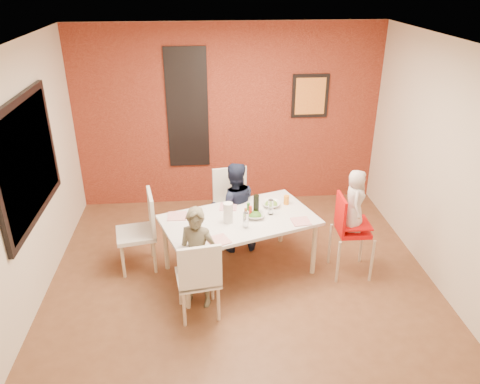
{
  "coord_description": "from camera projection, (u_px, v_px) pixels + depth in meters",
  "views": [
    {
      "loc": [
        -0.42,
        -4.46,
        3.35
      ],
      "look_at": [
        0.0,
        0.3,
        1.05
      ],
      "focal_mm": 35.0,
      "sensor_mm": 36.0,
      "label": 1
    }
  ],
  "objects": [
    {
      "name": "glassblock_surround",
      "position": [
        187.0,
        109.0,
        6.78
      ],
      "size": [
        0.6,
        0.03,
        1.76
      ],
      "primitive_type": "cube",
      "color": "black",
      "rests_on": "wall_back"
    },
    {
      "name": "wall_left",
      "position": [
        21.0,
        186.0,
        4.73
      ],
      "size": [
        0.02,
        4.5,
        2.7
      ],
      "primitive_type": "cube",
      "color": "beige",
      "rests_on": "ground"
    },
    {
      "name": "brick_accent_wall",
      "position": [
        229.0,
        117.0,
        6.91
      ],
      "size": [
        4.5,
        0.02,
        2.7
      ],
      "primitive_type": "cube",
      "color": "maroon",
      "rests_on": "ground"
    },
    {
      "name": "plate_near_right",
      "position": [
        301.0,
        221.0,
        5.35
      ],
      "size": [
        0.22,
        0.22,
        0.01
      ],
      "primitive_type": "cube",
      "rotation": [
        0.0,
        0.0,
        0.1
      ],
      "color": "white",
      "rests_on": "dining_table"
    },
    {
      "name": "chair_far",
      "position": [
        232.0,
        202.0,
        6.19
      ],
      "size": [
        0.53,
        0.53,
        0.99
      ],
      "rotation": [
        0.0,
        0.0,
        0.16
      ],
      "color": "silver",
      "rests_on": "ground"
    },
    {
      "name": "ceiling",
      "position": [
        243.0,
        45.0,
        4.32
      ],
      "size": [
        4.5,
        4.5,
        0.02
      ],
      "primitive_type": "cube",
      "color": "white",
      "rests_on": "wall_back"
    },
    {
      "name": "sippy_cup",
      "position": [
        286.0,
        200.0,
        5.73
      ],
      "size": [
        0.07,
        0.07,
        0.11
      ],
      "primitive_type": "cylinder",
      "color": "orange",
      "rests_on": "dining_table"
    },
    {
      "name": "picture_window_pane",
      "position": [
        28.0,
        161.0,
        4.83
      ],
      "size": [
        0.02,
        1.55,
        1.15
      ],
      "primitive_type": "cube",
      "color": "black",
      "rests_on": "wall_left"
    },
    {
      "name": "salad_bowl_b",
      "position": [
        271.0,
        204.0,
        5.69
      ],
      "size": [
        0.24,
        0.24,
        0.05
      ],
      "primitive_type": "imported",
      "rotation": [
        0.0,
        0.0,
        -0.13
      ],
      "color": "white",
      "rests_on": "dining_table"
    },
    {
      "name": "paper_towel_roll",
      "position": [
        228.0,
        213.0,
        5.29
      ],
      "size": [
        0.11,
        0.11,
        0.24
      ],
      "primitive_type": "cylinder",
      "color": "silver",
      "rests_on": "dining_table"
    },
    {
      "name": "child_near",
      "position": [
        197.0,
        258.0,
        4.93
      ],
      "size": [
        0.49,
        0.4,
        1.16
      ],
      "primitive_type": "imported",
      "rotation": [
        0.0,
        0.0,
        -0.33
      ],
      "color": "brown",
      "rests_on": "ground"
    },
    {
      "name": "high_chair",
      "position": [
        349.0,
        228.0,
        5.44
      ],
      "size": [
        0.44,
        0.44,
        1.02
      ],
      "rotation": [
        0.0,
        0.0,
        1.55
      ],
      "color": "red",
      "rests_on": "ground"
    },
    {
      "name": "wall_right",
      "position": [
        448.0,
        171.0,
        5.08
      ],
      "size": [
        0.02,
        4.5,
        2.7
      ],
      "primitive_type": "cube",
      "color": "beige",
      "rests_on": "ground"
    },
    {
      "name": "glassblock_strip",
      "position": [
        187.0,
        109.0,
        6.78
      ],
      "size": [
        0.55,
        0.03,
        1.7
      ],
      "primitive_type": "cube",
      "color": "silver",
      "rests_on": "wall_back"
    },
    {
      "name": "wine_glass_b",
      "position": [
        271.0,
        207.0,
        5.48
      ],
      "size": [
        0.07,
        0.07,
        0.19
      ],
      "primitive_type": "cylinder",
      "color": "white",
      "rests_on": "dining_table"
    },
    {
      "name": "dining_table",
      "position": [
        239.0,
        223.0,
        5.45
      ],
      "size": [
        1.95,
        1.48,
        0.72
      ],
      "rotation": [
        0.0,
        0.0,
        0.33
      ],
      "color": "silver",
      "rests_on": "ground"
    },
    {
      "name": "art_print_frame",
      "position": [
        310.0,
        96.0,
        6.85
      ],
      "size": [
        0.54,
        0.03,
        0.64
      ],
      "primitive_type": "cube",
      "color": "black",
      "rests_on": "wall_back"
    },
    {
      "name": "chair_left",
      "position": [
        143.0,
        227.0,
        5.59
      ],
      "size": [
        0.53,
        0.53,
        0.98
      ],
      "rotation": [
        0.0,
        0.0,
        4.9
      ],
      "color": "silver",
      "rests_on": "ground"
    },
    {
      "name": "condiment_brown",
      "position": [
        246.0,
        213.0,
        5.4
      ],
      "size": [
        0.03,
        0.03,
        0.12
      ],
      "primitive_type": "cylinder",
      "color": "brown",
      "rests_on": "dining_table"
    },
    {
      "name": "plate_near_left",
      "position": [
        219.0,
        240.0,
        4.97
      ],
      "size": [
        0.29,
        0.29,
        0.01
      ],
      "primitive_type": "cube",
      "rotation": [
        0.0,
        0.0,
        0.42
      ],
      "color": "white",
      "rests_on": "dining_table"
    },
    {
      "name": "wall_back",
      "position": [
        229.0,
        117.0,
        6.93
      ],
      "size": [
        4.5,
        0.02,
        2.7
      ],
      "primitive_type": "cube",
      "color": "beige",
      "rests_on": "ground"
    },
    {
      "name": "wall_front",
      "position": [
        276.0,
        326.0,
        2.88
      ],
      "size": [
        4.5,
        0.02,
        2.7
      ],
      "primitive_type": "cube",
      "color": "beige",
      "rests_on": "ground"
    },
    {
      "name": "ground",
      "position": [
        242.0,
        283.0,
        5.49
      ],
      "size": [
        4.5,
        4.5,
        0.0
      ],
      "primitive_type": "plane",
      "color": "brown",
      "rests_on": "ground"
    },
    {
      "name": "art_print_canvas",
      "position": [
        310.0,
        96.0,
        6.84
      ],
      "size": [
        0.44,
        0.01,
        0.54
      ],
      "primitive_type": "cube",
      "color": "#F09B35",
      "rests_on": "wall_back"
    },
    {
      "name": "plate_far_mid",
      "position": [
        228.0,
        207.0,
        5.67
      ],
      "size": [
        0.23,
        0.23,
        0.01
      ],
      "primitive_type": "cube",
      "rotation": [
        0.0,
        0.0,
        -0.13
      ],
      "color": "white",
      "rests_on": "dining_table"
    },
    {
      "name": "toddler",
      "position": [
        355.0,
        200.0,
        5.29
      ],
      "size": [
        0.31,
        0.4,
        0.73
      ],
      "primitive_type": "imported",
      "rotation": [
        0.0,
        0.0,
        1.35
      ],
      "color": "beige",
      "rests_on": "high_chair"
    },
    {
      "name": "plate_far_left",
      "position": [
        177.0,
        216.0,
        5.46
      ],
      "size": [
        0.22,
        0.22,
        0.01
      ],
      "primitive_type": "cube",
      "rotation": [
        0.0,
        0.0,
        -0.01
      ],
      "color": "white",
      "rests_on": "dining_table"
    },
    {
      "name": "picture_window_frame",
      "position": [
        27.0,
        161.0,
        4.82
      ],
      "size": [
        0.05,
        1.7,
        1.3
      ],
      "primitive_type": "cube",
      "color": "black",
      "rests_on": "wall_left"
    },
    {
      "name": "wine_glass_a",
      "position": [
        246.0,
        220.0,
        5.2
      ],
      "size": [
        0.06,
        0.06,
        0.18
      ],
      "primitive_type": "cylinder",
      "color": "white",
      "rests_on": "dining_table"
    },
    {
      "name": "condiment_red",
      "position": [
        250.0,
        212.0,
        5.42
      ],
      "size": [
        0.04,
        0.04,
        0.14
      ],
      "primitive_type": "cylinder",
      "color": "red",
      "rests_on": "dining_table"
    },
    {
      "name": "child_far",
      "position": [
        234.0,
        207.0,
        5.94
      ],
      "size": [
        0.62,
        0.5,
        1.2
      ],
      "primitive_type": "imported",
      "rotation": [
        0.0,
        0.0,
        3.22
      ],
      "color": "black",
      "rests_on": "ground"
    },
    {
      "name": "wine_bottle",
      "position": [
        256.0,
        205.0,
        5.44
      ],
      "size": [
        0.07,
        0.07,
        0.26
      ],
      "primitive_type": "cylinder",
      "color": "black",
      "rests_on": "dining_table"
    },
    {
      "name": "salad_bowl_a",
      "position": [
        255.0,
        216.0,
        5.43
      ],
      "size": [
        0.23,
        0.23,
        0.05
      ],
      "primitive_type": "imported",
      "rotation": [
        0.0,
        0.0,
        -0.08
      ],
      "color": "white",
      "rests_on": "dining_table"
    },
    {
      "name": "chair_near",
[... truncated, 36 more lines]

